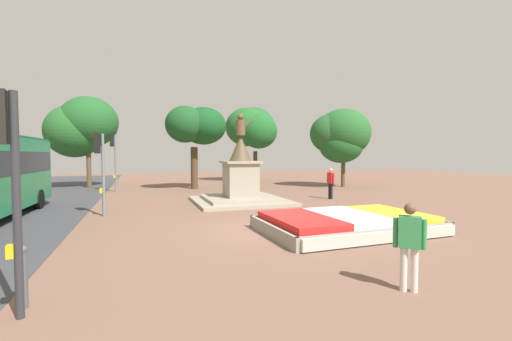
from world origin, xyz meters
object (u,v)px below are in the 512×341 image
(statue_monument, at_px, (241,183))
(traffic_light_mid_block, at_px, (100,159))
(flower_planter, at_px, (347,223))
(pedestrian_crossing_plaza, at_px, (409,241))
(kerb_bollard_mid_a, at_px, (23,275))
(traffic_light_near_crossing, at_px, (7,162))
(pedestrian_near_planter, at_px, (331,181))
(traffic_light_far_corner, at_px, (114,153))

(statue_monument, relative_size, traffic_light_mid_block, 1.42)
(flower_planter, distance_m, traffic_light_mid_block, 9.90)
(pedestrian_crossing_plaza, height_order, kerb_bollard_mid_a, pedestrian_crossing_plaza)
(traffic_light_mid_block, height_order, kerb_bollard_mid_a, traffic_light_mid_block)
(flower_planter, bearing_deg, pedestrian_crossing_plaza, -110.91)
(kerb_bollard_mid_a, bearing_deg, flower_planter, 20.64)
(traffic_light_near_crossing, xyz_separation_m, pedestrian_near_planter, (12.11, 10.91, -1.37))
(pedestrian_crossing_plaza, bearing_deg, traffic_light_far_corner, 107.57)
(statue_monument, distance_m, pedestrian_near_planter, 5.24)
(traffic_light_mid_block, height_order, pedestrian_near_planter, traffic_light_mid_block)
(traffic_light_mid_block, distance_m, pedestrian_crossing_plaza, 11.97)
(traffic_light_mid_block, distance_m, traffic_light_far_corner, 9.72)
(traffic_light_near_crossing, distance_m, traffic_light_mid_block, 9.09)
(kerb_bollard_mid_a, bearing_deg, traffic_light_near_crossing, -97.24)
(traffic_light_mid_block, bearing_deg, flower_planter, -35.22)
(traffic_light_far_corner, bearing_deg, pedestrian_near_planter, -33.58)
(flower_planter, xyz_separation_m, kerb_bollard_mid_a, (-8.22, -3.10, 0.27))
(statue_monument, bearing_deg, traffic_light_mid_block, -162.36)
(flower_planter, relative_size, traffic_light_near_crossing, 1.63)
(statue_monument, bearing_deg, pedestrian_near_planter, -2.73)
(traffic_light_far_corner, xyz_separation_m, pedestrian_near_planter, (11.88, -7.89, -1.62))
(traffic_light_mid_block, relative_size, pedestrian_near_planter, 1.91)
(traffic_light_near_crossing, relative_size, pedestrian_crossing_plaza, 2.12)
(traffic_light_near_crossing, bearing_deg, pedestrian_near_planter, 42.02)
(flower_planter, height_order, pedestrian_near_planter, pedestrian_near_planter)
(pedestrian_crossing_plaza, bearing_deg, pedestrian_near_planter, 65.00)
(kerb_bollard_mid_a, bearing_deg, pedestrian_crossing_plaza, -12.89)
(pedestrian_crossing_plaza, bearing_deg, kerb_bollard_mid_a, 167.11)
(traffic_light_near_crossing, bearing_deg, kerb_bollard_mid_a, 82.76)
(kerb_bollard_mid_a, bearing_deg, statue_monument, 57.63)
(flower_planter, height_order, traffic_light_mid_block, traffic_light_mid_block)
(traffic_light_far_corner, distance_m, kerb_bollard_mid_a, 18.51)
(traffic_light_near_crossing, height_order, pedestrian_near_planter, traffic_light_near_crossing)
(statue_monument, height_order, pedestrian_crossing_plaza, statue_monument)
(statue_monument, relative_size, kerb_bollard_mid_a, 4.60)
(traffic_light_far_corner, bearing_deg, flower_planter, -62.27)
(flower_planter, relative_size, traffic_light_far_corner, 1.46)
(traffic_light_mid_block, relative_size, pedestrian_crossing_plaza, 2.06)
(pedestrian_crossing_plaza, bearing_deg, traffic_light_near_crossing, 170.63)
(pedestrian_near_planter, bearing_deg, traffic_light_near_crossing, -137.98)
(pedestrian_near_planter, xyz_separation_m, kerb_bollard_mid_a, (-12.06, -10.50, -0.48))
(flower_planter, distance_m, kerb_bollard_mid_a, 8.79)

